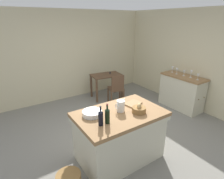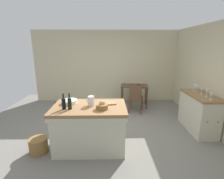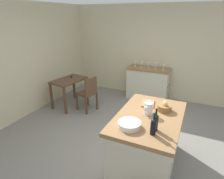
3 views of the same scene
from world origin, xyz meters
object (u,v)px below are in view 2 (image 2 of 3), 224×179
writing_desk (134,89)px  wine_glass_far_right (194,86)px  wine_bottle_amber (64,103)px  bread_basket (102,106)px  wicker_hamper (38,145)px  wine_glass_middle (202,90)px  pitcher (91,101)px  cutting_board (109,103)px  wine_glass_right (196,88)px  island_table (90,125)px  wine_glass_left (207,91)px  wine_glass_far_left (211,95)px  wine_bottle_dark (70,103)px  wooden_chair (136,98)px  wash_bowl (70,102)px  side_cabinet (198,112)px

writing_desk → wine_glass_far_right: size_ratio=5.86×
wine_bottle_amber → writing_desk: bearing=56.7°
bread_basket → wicker_hamper: (-1.26, -0.01, -0.81)m
wine_glass_middle → pitcher: bearing=-165.3°
cutting_board → wicker_hamper: bearing=-167.6°
bread_basket → wine_glass_right: 2.56m
pitcher → wine_glass_right: pitcher is taller
island_table → wicker_hamper: bearing=-170.0°
writing_desk → wine_glass_left: 2.40m
writing_desk → wine_glass_far_left: size_ratio=6.32×
wine_bottle_dark → wine_glass_right: wine_bottle_dark is taller
writing_desk → cutting_board: 2.50m
wine_bottle_amber → wine_glass_far_left: bearing=8.4°
island_table → wine_glass_far_right: wine_glass_far_right is taller
bread_basket → wine_bottle_dark: size_ratio=0.74×
bread_basket → wine_bottle_dark: (-0.60, 0.01, 0.07)m
wine_glass_middle → wine_glass_right: 0.21m
wooden_chair → wash_bowl: 2.39m
wine_glass_middle → cutting_board: bearing=-165.4°
wine_glass_far_right → wine_bottle_dark: bearing=-157.0°
wine_glass_left → wicker_hamper: (-3.61, -0.68, -0.90)m
island_table → writing_desk: island_table is taller
wine_glass_middle → wine_glass_far_right: size_ratio=0.91×
wine_glass_right → wine_bottle_amber: bearing=-160.5°
cutting_board → wine_glass_middle: wine_glass_middle is taller
writing_desk → wine_glass_middle: wine_glass_middle is taller
wine_bottle_dark → bread_basket: bearing=-0.9°
island_table → wine_glass_left: wine_glass_left is taller
island_table → wine_bottle_amber: 0.72m
pitcher → bread_basket: size_ratio=1.03×
side_cabinet → wine_bottle_dark: (-2.92, -0.85, 0.56)m
wine_glass_far_left → wine_glass_left: size_ratio=0.81×
island_table → wooden_chair: same height
island_table → wine_glass_middle: 2.74m
side_cabinet → wine_glass_far_right: bearing=86.2°
island_table → wine_glass_far_left: wine_glass_far_left is taller
wash_bowl → wine_bottle_amber: bearing=-95.6°
side_cabinet → wooden_chair: 1.79m
writing_desk → wine_glass_far_right: 1.95m
wash_bowl → wine_glass_left: bearing=6.4°
writing_desk → wash_bowl: wash_bowl is taller
bread_basket → wine_glass_far_right: bearing=28.3°
wooden_chair → wine_glass_right: bearing=-34.6°
cutting_board → wine_glass_middle: size_ratio=1.93×
cutting_board → wine_bottle_amber: wine_bottle_amber is taller
wooden_chair → wine_glass_middle: wine_glass_middle is taller
side_cabinet → wine_bottle_dark: 3.10m
bread_basket → wine_glass_far_right: (2.35, 1.26, 0.08)m
wine_bottle_dark → wine_glass_left: bearing=12.7°
wooden_chair → wine_glass_left: bearing=-44.1°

